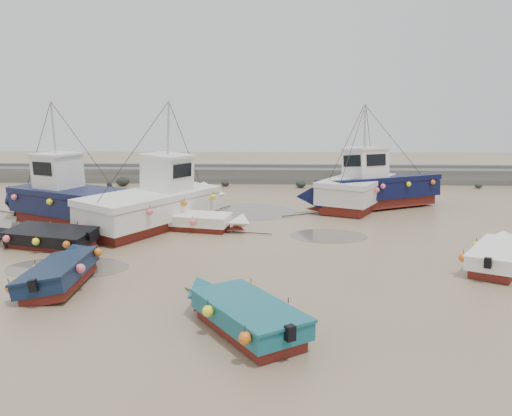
% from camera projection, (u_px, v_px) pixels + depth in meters
% --- Properties ---
extents(ground, '(120.00, 120.00, 0.00)m').
position_uv_depth(ground, '(198.00, 251.00, 20.74)').
color(ground, '#9E8A63').
rests_on(ground, ground).
extents(seawall, '(60.00, 4.92, 1.50)m').
position_uv_depth(seawall, '(240.00, 175.00, 42.24)').
color(seawall, '#62625D').
rests_on(seawall, ground).
extents(puddle_a, '(4.54, 4.54, 0.01)m').
position_uv_depth(puddle_a, '(67.00, 268.00, 18.38)').
color(puddle_a, '#60584E').
rests_on(puddle_a, ground).
extents(puddle_b, '(3.65, 3.65, 0.01)m').
position_uv_depth(puddle_b, '(329.00, 236.00, 23.30)').
color(puddle_b, '#60584E').
rests_on(puddle_b, ground).
extents(puddle_c, '(4.51, 4.51, 0.01)m').
position_uv_depth(puddle_c, '(28.00, 223.00, 26.02)').
color(puddle_c, '#60584E').
rests_on(puddle_c, ground).
extents(puddle_d, '(5.53, 5.53, 0.01)m').
position_uv_depth(puddle_d, '(250.00, 211.00, 29.33)').
color(puddle_d, '#60584E').
rests_on(puddle_d, ground).
extents(dinghy_1, '(2.16, 5.95, 1.43)m').
position_uv_depth(dinghy_1, '(65.00, 268.00, 16.50)').
color(dinghy_1, maroon).
rests_on(dinghy_1, ground).
extents(dinghy_2, '(3.93, 5.21, 1.43)m').
position_uv_depth(dinghy_2, '(241.00, 309.00, 12.97)').
color(dinghy_2, maroon).
rests_on(dinghy_2, ground).
extents(dinghy_3, '(4.10, 5.76, 1.43)m').
position_uv_depth(dinghy_3, '(501.00, 252.00, 18.47)').
color(dinghy_3, maroon).
rests_on(dinghy_3, ground).
extents(dinghy_4, '(6.08, 2.83, 1.43)m').
position_uv_depth(dinghy_4, '(45.00, 235.00, 21.16)').
color(dinghy_4, maroon).
rests_on(dinghy_4, ground).
extents(dinghy_5, '(5.20, 2.35, 1.43)m').
position_uv_depth(dinghy_5, '(206.00, 220.00, 24.22)').
color(dinghy_5, maroon).
rests_on(dinghy_5, ground).
extents(cabin_boat_0, '(9.77, 6.20, 6.22)m').
position_uv_depth(cabin_boat_0, '(65.00, 197.00, 26.07)').
color(cabin_boat_0, maroon).
rests_on(cabin_boat_0, ground).
extents(cabin_boat_1, '(6.57, 10.48, 6.22)m').
position_uv_depth(cabin_boat_1, '(160.00, 201.00, 25.10)').
color(cabin_boat_1, maroon).
rests_on(cabin_boat_1, ground).
extents(cabin_boat_2, '(10.01, 6.66, 6.22)m').
position_uv_depth(cabin_boat_2, '(373.00, 187.00, 30.15)').
color(cabin_boat_2, maroon).
rests_on(cabin_boat_2, ground).
extents(cabin_boat_3, '(6.22, 9.74, 6.22)m').
position_uv_depth(cabin_boat_3, '(360.00, 185.00, 30.74)').
color(cabin_boat_3, maroon).
rests_on(cabin_boat_3, ground).
extents(person, '(0.77, 0.71, 1.76)m').
position_uv_depth(person, '(110.00, 212.00, 29.31)').
color(person, '#182237').
rests_on(person, ground).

